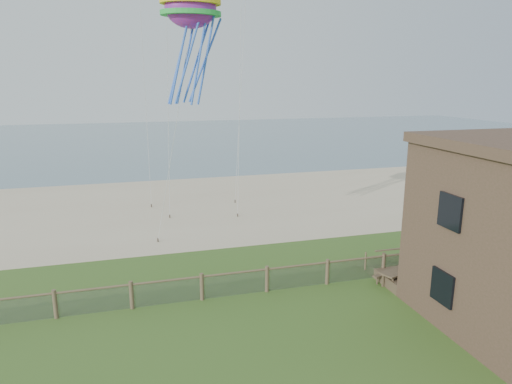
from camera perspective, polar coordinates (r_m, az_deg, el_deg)
The scene contains 6 objects.
ground at distance 16.65m, azimuth 7.85°, elevation -20.96°, with size 160.00×160.00×0.00m, color #3B6121.
sand_beach at distance 36.20m, azimuth -6.07°, elevation -1.50°, with size 72.00×20.00×0.02m, color #C1AB8B.
ocean at distance 79.25m, azimuth -11.52°, elevation 6.56°, with size 160.00×68.00×0.02m, color slate.
chainlink_fence at distance 21.28m, azimuth 1.38°, elevation -10.99°, with size 36.20×0.20×1.25m, color brown, non-canonical shape.
picnic_table at distance 23.01m, azimuth 17.39°, elevation -10.04°, with size 2.00×1.51×0.85m, color brown, non-canonical shape.
octopus_kite at distance 23.93m, azimuth -8.03°, elevation 18.07°, with size 3.00×2.12×6.18m, color #FF2856, non-canonical shape.
Camera 1 is at (-5.71, -12.48, 9.43)m, focal length 32.00 mm.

